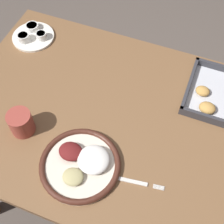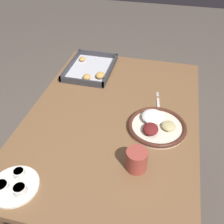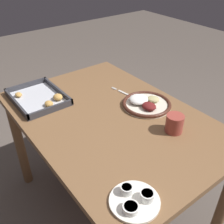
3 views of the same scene
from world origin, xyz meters
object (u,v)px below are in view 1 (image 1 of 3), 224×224
Objects in this scene: drinking_cup at (21,123)px; dinner_plate at (81,164)px; fork at (129,181)px; saucer_plate at (33,35)px.

dinner_plate is at bearing -11.81° from drinking_cup.
drinking_cup is (-0.24, 0.05, 0.03)m from dinner_plate.
fork is 0.74m from saucer_plate.
dinner_plate is 3.03× the size of drinking_cup.
fork is at bearing -37.26° from saucer_plate.
drinking_cup is (-0.40, 0.04, 0.04)m from fork.
fork is at bearing -6.29° from drinking_cup.
dinner_plate reaches higher than fork.
dinner_plate reaches higher than saucer_plate.
fork is at bearing 2.29° from dinner_plate.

